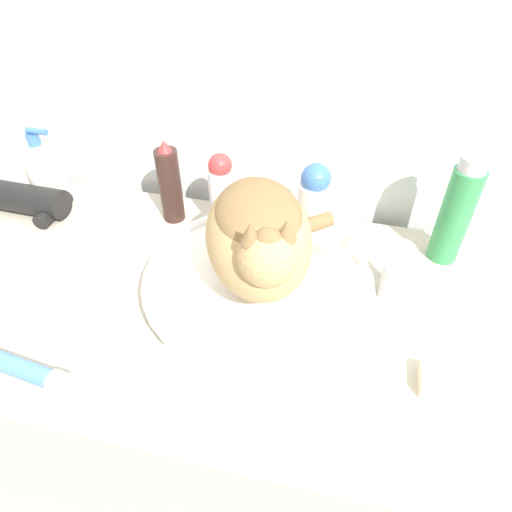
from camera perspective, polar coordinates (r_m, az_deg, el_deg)
The scene contains 13 objects.
wall_back at distance 0.88m, azimuth 1.09°, elevation 27.69°, with size 8.00×0.05×2.40m.
vanity_counter at distance 1.13m, azimuth -3.22°, elevation -20.03°, with size 1.17×0.55×0.84m.
sink_basin at distance 0.77m, azimuth 0.25°, elevation -3.32°, with size 0.39×0.39×0.05m.
cat at distance 0.69m, azimuth 0.45°, elevation 2.79°, with size 0.24×0.31×0.18m.
faucet at distance 0.77m, azimuth 16.75°, elevation -1.12°, with size 0.12×0.06×0.13m.
deodorant_stick at distance 0.89m, azimuth -4.32°, elevation 8.03°, with size 0.05×0.05×0.16m.
soap_pump_bottle at distance 1.07m, azimuth -24.86°, elevation 9.43°, with size 0.07×0.07×0.17m.
hairspray_can_black at distance 0.93m, azimuth -10.71°, elevation 8.81°, with size 0.04×0.04×0.18m.
lotion_bottle_white at distance 0.86m, azimuth 7.18°, elevation 6.54°, with size 0.06×0.06×0.16m.
shampoo_bottle_tall at distance 0.87m, azimuth 23.76°, elevation 5.05°, with size 0.05×0.05×0.21m.
cream_tube at distance 0.76m, azimuth -27.30°, elevation -12.38°, with size 0.15×0.05×0.03m.
hair_dryer at distance 1.07m, azimuth -26.70°, elevation 6.30°, with size 0.20×0.10×0.06m.
soap_bar at distance 0.72m, azimuth 22.78°, elevation -14.51°, with size 0.07×0.05×0.02m.
Camera 1 is at (0.18, -0.23, 1.41)m, focal length 32.00 mm.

